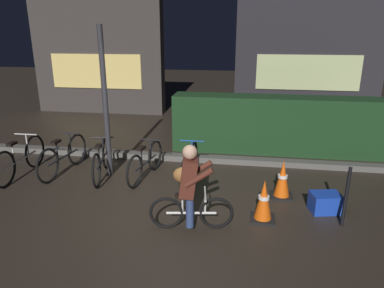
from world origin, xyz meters
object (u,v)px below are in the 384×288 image
at_px(parked_bike_left_mid, 63,156).
at_px(parked_bike_center_right, 145,162).
at_px(traffic_cone_near, 264,201).
at_px(blue_crate, 325,203).
at_px(parked_bike_leftmost, 20,159).
at_px(traffic_cone_far, 282,179).
at_px(street_post, 105,104).
at_px(parked_bike_center_left, 101,161).
at_px(closed_umbrella, 346,196).
at_px(parked_bike_right_mid, 189,165).
at_px(cyclist, 189,187).

xyz_separation_m(parked_bike_left_mid, parked_bike_center_right, (1.66, -0.00, -0.02)).
relative_size(traffic_cone_near, blue_crate, 1.44).
relative_size(parked_bike_leftmost, traffic_cone_far, 2.57).
height_order(street_post, traffic_cone_near, street_post).
relative_size(parked_bike_center_left, traffic_cone_far, 2.36).
relative_size(blue_crate, closed_umbrella, 0.52).
distance_m(parked_bike_left_mid, closed_umbrella, 5.10).
distance_m(traffic_cone_near, closed_umbrella, 1.19).
xyz_separation_m(parked_bike_left_mid, parked_bike_center_left, (0.81, -0.07, -0.01)).
bearing_deg(traffic_cone_far, parked_bike_center_left, 173.99).
xyz_separation_m(parked_bike_left_mid, blue_crate, (4.76, -0.84, -0.19)).
xyz_separation_m(parked_bike_right_mid, traffic_cone_near, (1.30, -1.17, -0.03)).
bearing_deg(parked_bike_center_right, street_post, 94.19).
bearing_deg(parked_bike_leftmost, closed_umbrella, -99.19).
relative_size(traffic_cone_near, cyclist, 0.51).
height_order(parked_bike_left_mid, parked_bike_right_mid, parked_bike_left_mid).
xyz_separation_m(parked_bike_center_right, traffic_cone_near, (2.15, -1.24, -0.02)).
distance_m(street_post, blue_crate, 4.14).
xyz_separation_m(parked_bike_center_left, closed_umbrella, (4.17, -1.02, 0.07)).
relative_size(parked_bike_leftmost, parked_bike_center_left, 1.09).
relative_size(parked_bike_leftmost, traffic_cone_near, 2.66).
height_order(parked_bike_leftmost, traffic_cone_far, parked_bike_leftmost).
xyz_separation_m(parked_bike_center_left, traffic_cone_far, (3.33, -0.35, -0.01)).
height_order(street_post, parked_bike_center_right, street_post).
xyz_separation_m(traffic_cone_near, traffic_cone_far, (0.34, 0.82, 0.01)).
height_order(street_post, parked_bike_center_left, street_post).
distance_m(parked_bike_right_mid, blue_crate, 2.39).
distance_m(street_post, parked_bike_right_mid, 1.91).
bearing_deg(blue_crate, parked_bike_center_left, 168.97).
distance_m(street_post, closed_umbrella, 4.33).
bearing_deg(traffic_cone_near, blue_crate, 22.64).
relative_size(parked_bike_right_mid, traffic_cone_near, 2.51).
bearing_deg(closed_umbrella, blue_crate, 59.18).
bearing_deg(parked_bike_center_left, closed_umbrella, -115.65).
distance_m(parked_bike_leftmost, parked_bike_left_mid, 0.78).
xyz_separation_m(parked_bike_leftmost, parked_bike_center_left, (1.53, 0.22, -0.02)).
bearing_deg(traffic_cone_near, parked_bike_right_mid, 137.88).
xyz_separation_m(parked_bike_leftmost, parked_bike_center_right, (2.38, 0.29, -0.03)).
bearing_deg(traffic_cone_near, cyclist, -159.61).
relative_size(traffic_cone_near, traffic_cone_far, 0.97).
xyz_separation_m(street_post, parked_bike_center_right, (0.74, -0.06, -1.07)).
bearing_deg(street_post, parked_bike_left_mid, -176.39).
height_order(parked_bike_left_mid, parked_bike_center_left, parked_bike_left_mid).
relative_size(cyclist, closed_umbrella, 1.47).
height_order(parked_bike_center_left, blue_crate, parked_bike_center_left).
xyz_separation_m(street_post, parked_bike_right_mid, (1.59, -0.13, -1.06)).
height_order(parked_bike_right_mid, traffic_cone_near, parked_bike_right_mid).
height_order(traffic_cone_far, blue_crate, traffic_cone_far).
bearing_deg(closed_umbrella, parked_bike_center_left, 94.56).
xyz_separation_m(street_post, parked_bike_leftmost, (-1.64, -0.35, -1.04)).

